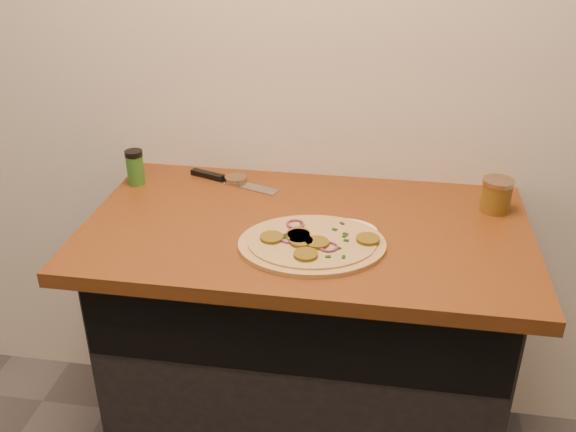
% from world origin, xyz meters
% --- Properties ---
extents(cabinet, '(1.10, 0.60, 0.86)m').
position_xyz_m(cabinet, '(0.00, 1.45, 0.43)').
color(cabinet, black).
rests_on(cabinet, ground).
extents(countertop, '(1.20, 0.70, 0.04)m').
position_xyz_m(countertop, '(0.00, 1.42, 0.88)').
color(countertop, brown).
rests_on(countertop, cabinet).
extents(pizza, '(0.43, 0.43, 0.03)m').
position_xyz_m(pizza, '(0.03, 1.30, 0.91)').
color(pizza, tan).
rests_on(pizza, countertop).
extents(chefs_knife, '(0.30, 0.13, 0.02)m').
position_xyz_m(chefs_knife, '(-0.28, 1.65, 0.91)').
color(chefs_knife, '#B7BAC1').
rests_on(chefs_knife, countertop).
extents(mason_jar_lid, '(0.09, 0.09, 0.01)m').
position_xyz_m(mason_jar_lid, '(-0.25, 1.66, 0.91)').
color(mason_jar_lid, tan).
rests_on(mason_jar_lid, countertop).
extents(salsa_jar, '(0.09, 0.09, 0.09)m').
position_xyz_m(salsa_jar, '(0.51, 1.58, 0.95)').
color(salsa_jar, '#9E2C0F').
rests_on(salsa_jar, countertop).
extents(spice_shaker, '(0.05, 0.05, 0.11)m').
position_xyz_m(spice_shaker, '(-0.55, 1.59, 0.95)').
color(spice_shaker, '#2D6820').
rests_on(spice_shaker, countertop).
extents(flour_spill, '(0.17, 0.17, 0.00)m').
position_xyz_m(flour_spill, '(0.12, 1.41, 0.90)').
color(flour_spill, white).
rests_on(flour_spill, countertop).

